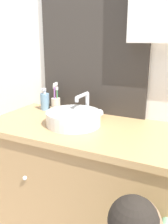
{
  "coord_description": "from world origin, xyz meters",
  "views": [
    {
      "loc": [
        0.52,
        -0.88,
        1.35
      ],
      "look_at": [
        -0.05,
        0.26,
        0.96
      ],
      "focal_mm": 40.0,
      "sensor_mm": 36.0,
      "label": 1
    }
  ],
  "objects": [
    {
      "name": "wall_back",
      "position": [
        0.02,
        0.62,
        1.28
      ],
      "size": [
        3.2,
        0.18,
        2.5
      ],
      "color": "silver",
      "rests_on": "ground_plane"
    },
    {
      "name": "vanity_counter",
      "position": [
        0.0,
        0.31,
        0.43
      ],
      "size": [
        1.3,
        0.58,
        0.86
      ],
      "color": "#A37A4C",
      "rests_on": "ground_plane"
    },
    {
      "name": "sink_basin",
      "position": [
        -0.14,
        0.31,
        0.91
      ],
      "size": [
        0.31,
        0.36,
        0.16
      ],
      "color": "silver",
      "rests_on": "vanity_counter"
    },
    {
      "name": "toothbrush_holder",
      "position": [
        -0.38,
        0.5,
        0.92
      ],
      "size": [
        0.06,
        0.06,
        0.2
      ],
      "color": "beige",
      "rests_on": "vanity_counter"
    },
    {
      "name": "soap_dispenser",
      "position": [
        -0.47,
        0.49,
        0.92
      ],
      "size": [
        0.06,
        0.06,
        0.15
      ],
      "color": "#6B93B2",
      "rests_on": "vanity_counter"
    }
  ]
}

